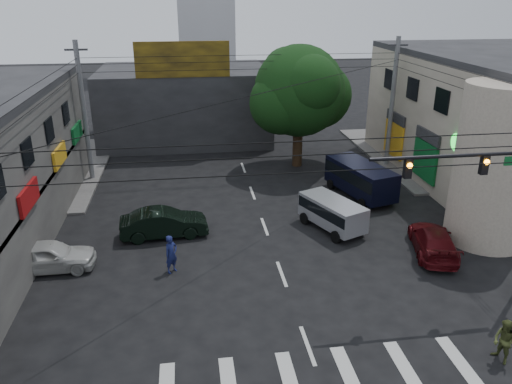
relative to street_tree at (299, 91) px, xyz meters
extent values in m
plane|color=black|center=(-4.00, -17.00, -5.47)|extent=(160.00, 160.00, 0.00)
cube|color=#514F4C|center=(14.00, 1.00, -5.40)|extent=(16.00, 16.00, 0.15)
cylinder|color=gray|center=(7.00, -13.00, -1.47)|extent=(4.00, 4.00, 8.00)
cube|color=#232326|center=(-8.00, 9.00, -2.47)|extent=(14.00, 10.00, 6.00)
cube|color=olive|center=(-8.00, 4.10, 1.83)|extent=(7.00, 0.30, 2.60)
cylinder|color=black|center=(0.00, 0.00, -3.27)|extent=(0.70, 0.70, 4.40)
sphere|color=black|center=(0.00, 0.00, 0.03)|extent=(6.40, 6.40, 6.40)
cylinder|color=black|center=(2.00, -18.00, 0.83)|extent=(7.00, 0.14, 0.14)
cube|color=black|center=(3.00, -18.00, 0.43)|extent=(0.28, 0.22, 0.75)
cube|color=black|center=(0.00, -18.00, 0.43)|extent=(0.28, 0.22, 0.75)
sphere|color=orange|center=(3.00, -18.14, 0.58)|extent=(0.20, 0.20, 0.20)
sphere|color=orange|center=(0.00, -18.14, 0.58)|extent=(0.20, 0.20, 0.20)
cylinder|color=#59595B|center=(-14.50, -1.00, -0.87)|extent=(0.32, 0.32, 9.20)
cylinder|color=#59595B|center=(6.50, -1.00, -0.87)|extent=(0.32, 0.32, 9.20)
imported|color=black|center=(-9.36, -10.37, -4.73)|extent=(2.21, 4.71, 1.48)
imported|color=#B9B9B4|center=(-14.50, -13.13, -4.76)|extent=(1.75, 4.22, 1.43)
imported|color=#4A0A0E|center=(3.67, -14.06, -4.81)|extent=(4.13, 5.47, 1.32)
imported|color=#161C4E|center=(-8.92, -14.09, -4.57)|extent=(1.09, 1.09, 1.81)
imported|color=#414A22|center=(2.41, -21.73, -4.66)|extent=(1.07, 0.98, 1.63)
camera|label=1|loc=(-7.90, -34.28, 6.35)|focal=35.00mm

